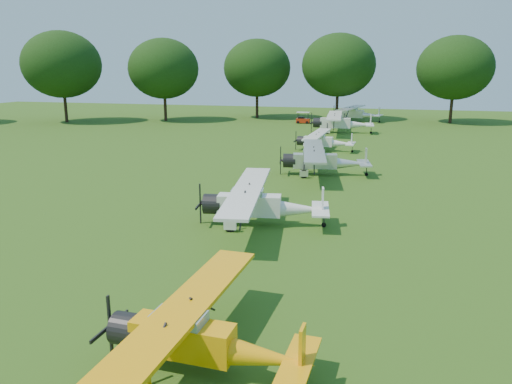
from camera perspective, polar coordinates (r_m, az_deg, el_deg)
ground at (r=23.26m, az=-0.77°, el=-5.50°), size 160.00×160.00×0.00m
tree_belt at (r=21.39m, az=8.83°, el=14.55°), size 137.36×130.27×14.52m
aircraft_2 at (r=13.47m, az=-6.68°, el=-16.00°), size 5.75×9.14×1.80m
aircraft_3 at (r=25.06m, az=0.35°, el=-1.15°), size 6.68×10.59×2.08m
aircraft_4 at (r=37.28m, az=7.53°, el=3.79°), size 6.77×10.72×2.10m
aircraft_5 at (r=48.37m, az=7.63°, el=5.91°), size 5.75×9.13×1.80m
aircraft_6 at (r=62.35m, az=9.58°, el=7.96°), size 7.65×12.19×2.40m
aircraft_7 at (r=76.18m, az=11.31°, el=8.90°), size 7.33×11.59×2.28m
golf_cart at (r=72.70m, az=5.37°, el=8.25°), size 1.92×1.21×1.61m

